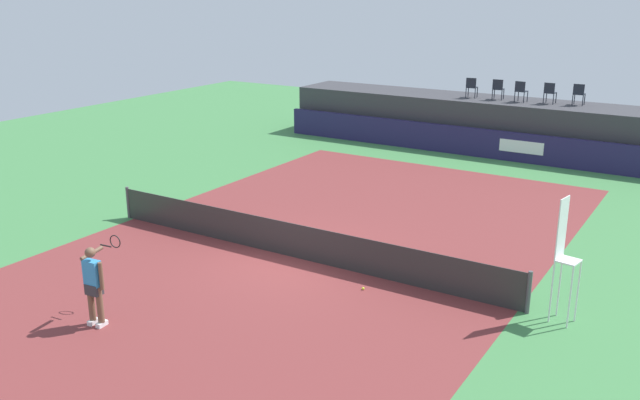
{
  "coord_description": "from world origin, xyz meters",
  "views": [
    {
      "loc": [
        9.55,
        -14.09,
        6.92
      ],
      "look_at": [
        -0.43,
        2.0,
        1.0
      ],
      "focal_mm": 38.53,
      "sensor_mm": 36.0,
      "label": 1
    }
  ],
  "objects_px": {
    "spectator_chair_left": "(498,88)",
    "tennis_ball": "(363,288)",
    "spectator_chair_far_left": "(472,87)",
    "tennis_player": "(94,283)",
    "spectator_chair_far_right": "(579,93)",
    "net_post_near": "(128,202)",
    "net_post_far": "(529,292)",
    "spectator_chair_center": "(521,90)",
    "spectator_chair_right": "(550,92)",
    "umpire_chair": "(564,252)"
  },
  "relations": [
    {
      "from": "spectator_chair_left",
      "to": "tennis_ball",
      "type": "height_order",
      "value": "spectator_chair_left"
    },
    {
      "from": "spectator_chair_left",
      "to": "tennis_ball",
      "type": "bearing_deg",
      "value": -82.54
    },
    {
      "from": "spectator_chair_far_left",
      "to": "tennis_player",
      "type": "distance_m",
      "value": 20.52
    },
    {
      "from": "spectator_chair_far_right",
      "to": "tennis_player",
      "type": "bearing_deg",
      "value": -103.91
    },
    {
      "from": "net_post_near",
      "to": "tennis_player",
      "type": "bearing_deg",
      "value": -48.42
    },
    {
      "from": "spectator_chair_far_right",
      "to": "net_post_near",
      "type": "distance_m",
      "value": 18.55
    },
    {
      "from": "spectator_chair_far_right",
      "to": "net_post_far",
      "type": "distance_m",
      "value": 15.87
    },
    {
      "from": "spectator_chair_center",
      "to": "tennis_ball",
      "type": "xyz_separation_m",
      "value": [
        1.08,
        -15.92,
        -2.66
      ]
    },
    {
      "from": "spectator_chair_right",
      "to": "tennis_player",
      "type": "distance_m",
      "value": 21.09
    },
    {
      "from": "spectator_chair_left",
      "to": "spectator_chair_far_right",
      "type": "bearing_deg",
      "value": 6.08
    },
    {
      "from": "spectator_chair_far_left",
      "to": "tennis_ball",
      "type": "bearing_deg",
      "value": -78.45
    },
    {
      "from": "spectator_chair_far_right",
      "to": "net_post_near",
      "type": "bearing_deg",
      "value": -122.6
    },
    {
      "from": "net_post_far",
      "to": "tennis_ball",
      "type": "distance_m",
      "value": 3.78
    },
    {
      "from": "spectator_chair_far_right",
      "to": "tennis_ball",
      "type": "xyz_separation_m",
      "value": [
        -1.18,
        -16.36,
        -2.66
      ]
    },
    {
      "from": "umpire_chair",
      "to": "net_post_near",
      "type": "xyz_separation_m",
      "value": [
        -13.04,
        -0.02,
        -1.09
      ]
    },
    {
      "from": "spectator_chair_far_left",
      "to": "spectator_chair_right",
      "type": "relative_size",
      "value": 1.0
    },
    {
      "from": "spectator_chair_far_left",
      "to": "spectator_chair_far_right",
      "type": "xyz_separation_m",
      "value": [
        4.44,
        0.44,
        0.0
      ]
    },
    {
      "from": "tennis_player",
      "to": "tennis_ball",
      "type": "height_order",
      "value": "tennis_player"
    },
    {
      "from": "spectator_chair_left",
      "to": "umpire_chair",
      "type": "bearing_deg",
      "value": -67.13
    },
    {
      "from": "spectator_chair_center",
      "to": "spectator_chair_right",
      "type": "height_order",
      "value": "same"
    },
    {
      "from": "spectator_chair_center",
      "to": "spectator_chair_far_left",
      "type": "bearing_deg",
      "value": 179.84
    },
    {
      "from": "spectator_chair_center",
      "to": "spectator_chair_far_right",
      "type": "height_order",
      "value": "same"
    },
    {
      "from": "spectator_chair_center",
      "to": "net_post_near",
      "type": "bearing_deg",
      "value": -116.94
    },
    {
      "from": "spectator_chair_left",
      "to": "tennis_ball",
      "type": "distance_m",
      "value": 16.37
    },
    {
      "from": "umpire_chair",
      "to": "tennis_ball",
      "type": "height_order",
      "value": "umpire_chair"
    },
    {
      "from": "spectator_chair_right",
      "to": "tennis_ball",
      "type": "xyz_separation_m",
      "value": [
        -0.07,
        -16.11,
        -2.66
      ]
    },
    {
      "from": "spectator_chair_far_left",
      "to": "net_post_near",
      "type": "distance_m",
      "value": 16.2
    },
    {
      "from": "spectator_chair_far_left",
      "to": "tennis_ball",
      "type": "distance_m",
      "value": 16.47
    },
    {
      "from": "umpire_chair",
      "to": "spectator_chair_far_right",
      "type": "bearing_deg",
      "value": 101.34
    },
    {
      "from": "net_post_near",
      "to": "net_post_far",
      "type": "xyz_separation_m",
      "value": [
        12.4,
        0.0,
        0.0
      ]
    },
    {
      "from": "umpire_chair",
      "to": "net_post_near",
      "type": "height_order",
      "value": "umpire_chair"
    },
    {
      "from": "spectator_chair_left",
      "to": "net_post_near",
      "type": "bearing_deg",
      "value": -113.65
    },
    {
      "from": "spectator_chair_far_left",
      "to": "tennis_ball",
      "type": "height_order",
      "value": "spectator_chair_far_left"
    },
    {
      "from": "spectator_chair_far_left",
      "to": "umpire_chair",
      "type": "relative_size",
      "value": 0.32
    },
    {
      "from": "spectator_chair_center",
      "to": "umpire_chair",
      "type": "xyz_separation_m",
      "value": [
        5.37,
        -15.05,
        -1.11
      ]
    },
    {
      "from": "tennis_player",
      "to": "umpire_chair",
      "type": "bearing_deg",
      "value": 33.0
    },
    {
      "from": "spectator_chair_center",
      "to": "spectator_chair_left",
      "type": "bearing_deg",
      "value": 174.43
    },
    {
      "from": "umpire_chair",
      "to": "net_post_far",
      "type": "distance_m",
      "value": 1.26
    },
    {
      "from": "spectator_chair_far_left",
      "to": "net_post_far",
      "type": "bearing_deg",
      "value": -65.38
    },
    {
      "from": "spectator_chair_center",
      "to": "tennis_player",
      "type": "bearing_deg",
      "value": -98.1
    },
    {
      "from": "spectator_chair_center",
      "to": "tennis_ball",
      "type": "relative_size",
      "value": 13.06
    },
    {
      "from": "spectator_chair_far_right",
      "to": "tennis_ball",
      "type": "relative_size",
      "value": 13.06
    },
    {
      "from": "spectator_chair_center",
      "to": "net_post_near",
      "type": "height_order",
      "value": "spectator_chair_center"
    },
    {
      "from": "spectator_chair_far_left",
      "to": "spectator_chair_left",
      "type": "relative_size",
      "value": 1.0
    },
    {
      "from": "umpire_chair",
      "to": "spectator_chair_left",
      "type": "bearing_deg",
      "value": 112.87
    },
    {
      "from": "spectator_chair_far_left",
      "to": "spectator_chair_left",
      "type": "height_order",
      "value": "same"
    },
    {
      "from": "spectator_chair_far_left",
      "to": "tennis_player",
      "type": "relative_size",
      "value": 0.5
    },
    {
      "from": "spectator_chair_far_right",
      "to": "umpire_chair",
      "type": "bearing_deg",
      "value": -78.66
    },
    {
      "from": "spectator_chair_far_right",
      "to": "tennis_player",
      "type": "xyz_separation_m",
      "value": [
        -5.17,
        -20.88,
        -1.73
      ]
    },
    {
      "from": "spectator_chair_far_right",
      "to": "net_post_near",
      "type": "height_order",
      "value": "spectator_chair_far_right"
    }
  ]
}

